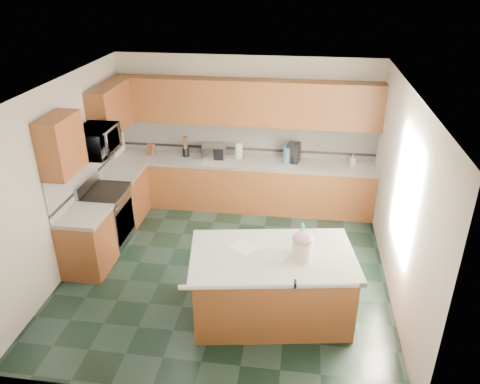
# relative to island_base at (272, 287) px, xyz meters

# --- Properties ---
(floor) EXTENTS (4.60, 4.60, 0.00)m
(floor) POSITION_rel_island_base_xyz_m (-0.72, 0.88, -0.43)
(floor) COLOR black
(floor) RESTS_ON ground
(ceiling) EXTENTS (4.60, 4.60, 0.00)m
(ceiling) POSITION_rel_island_base_xyz_m (-0.72, 0.88, 2.27)
(ceiling) COLOR white
(ceiling) RESTS_ON ground
(wall_back) EXTENTS (4.60, 0.04, 2.70)m
(wall_back) POSITION_rel_island_base_xyz_m (-0.72, 3.20, 0.92)
(wall_back) COLOR white
(wall_back) RESTS_ON ground
(wall_front) EXTENTS (4.60, 0.04, 2.70)m
(wall_front) POSITION_rel_island_base_xyz_m (-0.72, -1.44, 0.92)
(wall_front) COLOR white
(wall_front) RESTS_ON ground
(wall_left) EXTENTS (0.04, 4.60, 2.70)m
(wall_left) POSITION_rel_island_base_xyz_m (-3.04, 0.88, 0.92)
(wall_left) COLOR white
(wall_left) RESTS_ON ground
(wall_right) EXTENTS (0.04, 4.60, 2.70)m
(wall_right) POSITION_rel_island_base_xyz_m (1.60, 0.88, 0.92)
(wall_right) COLOR white
(wall_right) RESTS_ON ground
(back_base_cab) EXTENTS (4.60, 0.60, 0.86)m
(back_base_cab) POSITION_rel_island_base_xyz_m (-0.72, 2.88, 0.00)
(back_base_cab) COLOR #5D2D16
(back_base_cab) RESTS_ON ground
(back_countertop) EXTENTS (4.60, 0.64, 0.06)m
(back_countertop) POSITION_rel_island_base_xyz_m (-0.72, 2.88, 0.46)
(back_countertop) COLOR white
(back_countertop) RESTS_ON back_base_cab
(back_upper_cab) EXTENTS (4.60, 0.33, 0.78)m
(back_upper_cab) POSITION_rel_island_base_xyz_m (-0.72, 3.01, 1.51)
(back_upper_cab) COLOR #5D2D16
(back_upper_cab) RESTS_ON wall_back
(back_backsplash) EXTENTS (4.60, 0.02, 0.63)m
(back_backsplash) POSITION_rel_island_base_xyz_m (-0.72, 3.17, 0.81)
(back_backsplash) COLOR silver
(back_backsplash) RESTS_ON back_countertop
(back_accent_band) EXTENTS (4.60, 0.01, 0.05)m
(back_accent_band) POSITION_rel_island_base_xyz_m (-0.72, 3.16, 0.61)
(back_accent_band) COLOR black
(back_accent_band) RESTS_ON back_countertop
(left_base_cab_rear) EXTENTS (0.60, 0.82, 0.86)m
(left_base_cab_rear) POSITION_rel_island_base_xyz_m (-2.72, 2.17, 0.00)
(left_base_cab_rear) COLOR #5D2D16
(left_base_cab_rear) RESTS_ON ground
(left_counter_rear) EXTENTS (0.64, 0.82, 0.06)m
(left_counter_rear) POSITION_rel_island_base_xyz_m (-2.72, 2.17, 0.46)
(left_counter_rear) COLOR white
(left_counter_rear) RESTS_ON left_base_cab_rear
(left_base_cab_front) EXTENTS (0.60, 0.72, 0.86)m
(left_base_cab_front) POSITION_rel_island_base_xyz_m (-2.72, 0.64, 0.00)
(left_base_cab_front) COLOR #5D2D16
(left_base_cab_front) RESTS_ON ground
(left_counter_front) EXTENTS (0.64, 0.72, 0.06)m
(left_counter_front) POSITION_rel_island_base_xyz_m (-2.72, 0.64, 0.46)
(left_counter_front) COLOR white
(left_counter_front) RESTS_ON left_base_cab_front
(left_backsplash) EXTENTS (0.02, 2.30, 0.63)m
(left_backsplash) POSITION_rel_island_base_xyz_m (-3.01, 1.43, 0.81)
(left_backsplash) COLOR silver
(left_backsplash) RESTS_ON wall_left
(left_accent_band) EXTENTS (0.01, 2.30, 0.05)m
(left_accent_band) POSITION_rel_island_base_xyz_m (-3.00, 1.43, 0.61)
(left_accent_band) COLOR black
(left_accent_band) RESTS_ON wall_left
(left_upper_cab_rear) EXTENTS (0.33, 1.09, 0.78)m
(left_upper_cab_rear) POSITION_rel_island_base_xyz_m (-2.86, 2.30, 1.51)
(left_upper_cab_rear) COLOR #5D2D16
(left_upper_cab_rear) RESTS_ON wall_left
(left_upper_cab_front) EXTENTS (0.33, 0.72, 0.78)m
(left_upper_cab_front) POSITION_rel_island_base_xyz_m (-2.86, 0.64, 1.51)
(left_upper_cab_front) COLOR #5D2D16
(left_upper_cab_front) RESTS_ON wall_left
(range_body) EXTENTS (0.60, 0.76, 0.88)m
(range_body) POSITION_rel_island_base_xyz_m (-2.72, 1.38, 0.01)
(range_body) COLOR #B7B7BC
(range_body) RESTS_ON ground
(range_oven_door) EXTENTS (0.02, 0.68, 0.55)m
(range_oven_door) POSITION_rel_island_base_xyz_m (-2.43, 1.38, -0.03)
(range_oven_door) COLOR black
(range_oven_door) RESTS_ON range_body
(range_cooktop) EXTENTS (0.62, 0.78, 0.04)m
(range_cooktop) POSITION_rel_island_base_xyz_m (-2.72, 1.38, 0.47)
(range_cooktop) COLOR black
(range_cooktop) RESTS_ON range_body
(range_handle) EXTENTS (0.02, 0.66, 0.02)m
(range_handle) POSITION_rel_island_base_xyz_m (-2.40, 1.38, 0.35)
(range_handle) COLOR #B7B7BC
(range_handle) RESTS_ON range_body
(range_backguard) EXTENTS (0.06, 0.76, 0.18)m
(range_backguard) POSITION_rel_island_base_xyz_m (-2.98, 1.38, 0.59)
(range_backguard) COLOR #B7B7BC
(range_backguard) RESTS_ON range_body
(microwave) EXTENTS (0.50, 0.73, 0.41)m
(microwave) POSITION_rel_island_base_xyz_m (-2.72, 1.38, 1.30)
(microwave) COLOR #B7B7BC
(microwave) RESTS_ON wall_left
(island_base) EXTENTS (2.03, 1.36, 0.86)m
(island_base) POSITION_rel_island_base_xyz_m (0.00, 0.00, 0.00)
(island_base) COLOR #5D2D16
(island_base) RESTS_ON ground
(island_top) EXTENTS (2.15, 1.48, 0.06)m
(island_top) POSITION_rel_island_base_xyz_m (0.00, 0.00, 0.46)
(island_top) COLOR white
(island_top) RESTS_ON island_base
(island_bullnose) EXTENTS (1.97, 0.37, 0.06)m
(island_bullnose) POSITION_rel_island_base_xyz_m (0.00, -0.59, 0.46)
(island_bullnose) COLOR white
(island_bullnose) RESTS_ON island_base
(treat_jar) EXTENTS (0.26, 0.26, 0.24)m
(treat_jar) POSITION_rel_island_base_xyz_m (0.35, -0.06, 0.61)
(treat_jar) COLOR white
(treat_jar) RESTS_ON island_top
(treat_jar_lid) EXTENTS (0.25, 0.25, 0.16)m
(treat_jar_lid) POSITION_rel_island_base_xyz_m (0.35, -0.06, 0.77)
(treat_jar_lid) COLOR #D2A1B0
(treat_jar_lid) RESTS_ON treat_jar
(treat_jar_knob) EXTENTS (0.08, 0.03, 0.03)m
(treat_jar_knob) POSITION_rel_island_base_xyz_m (0.35, -0.06, 0.82)
(treat_jar_knob) COLOR tan
(treat_jar_knob) RESTS_ON treat_jar_lid
(treat_jar_knob_end_l) EXTENTS (0.04, 0.04, 0.04)m
(treat_jar_knob_end_l) POSITION_rel_island_base_xyz_m (0.30, -0.06, 0.82)
(treat_jar_knob_end_l) COLOR tan
(treat_jar_knob_end_l) RESTS_ON treat_jar_lid
(treat_jar_knob_end_r) EXTENTS (0.04, 0.04, 0.04)m
(treat_jar_knob_end_r) POSITION_rel_island_base_xyz_m (0.39, -0.06, 0.82)
(treat_jar_knob_end_r) COLOR tan
(treat_jar_knob_end_r) RESTS_ON treat_jar_lid
(soap_bottle_island) EXTENTS (0.17, 0.17, 0.38)m
(soap_bottle_island) POSITION_rel_island_base_xyz_m (0.34, 0.12, 0.68)
(soap_bottle_island) COLOR #29BEAB
(soap_bottle_island) RESTS_ON island_top
(paper_sheet_a) EXTENTS (0.34, 0.29, 0.00)m
(paper_sheet_a) POSITION_rel_island_base_xyz_m (0.02, -0.04, 0.49)
(paper_sheet_a) COLOR white
(paper_sheet_a) RESTS_ON island_top
(paper_sheet_b) EXTENTS (0.40, 0.38, 0.00)m
(paper_sheet_b) POSITION_rel_island_base_xyz_m (-0.38, 0.11, 0.49)
(paper_sheet_b) COLOR white
(paper_sheet_b) RESTS_ON island_top
(clamp_body) EXTENTS (0.03, 0.09, 0.08)m
(clamp_body) POSITION_rel_island_base_xyz_m (0.29, -0.57, 0.50)
(clamp_body) COLOR black
(clamp_body) RESTS_ON island_top
(clamp_handle) EXTENTS (0.01, 0.06, 0.01)m
(clamp_handle) POSITION_rel_island_base_xyz_m (0.29, -0.62, 0.48)
(clamp_handle) COLOR black
(clamp_handle) RESTS_ON island_top
(knife_block) EXTENTS (0.15, 0.18, 0.23)m
(knife_block) POSITION_rel_island_base_xyz_m (-2.45, 2.93, 0.59)
(knife_block) COLOR #472814
(knife_block) RESTS_ON back_countertop
(utensil_crock) EXTENTS (0.12, 0.12, 0.15)m
(utensil_crock) POSITION_rel_island_base_xyz_m (-1.80, 2.96, 0.56)
(utensil_crock) COLOR black
(utensil_crock) RESTS_ON back_countertop
(utensil_bundle) EXTENTS (0.07, 0.07, 0.22)m
(utensil_bundle) POSITION_rel_island_base_xyz_m (-1.80, 2.96, 0.75)
(utensil_bundle) COLOR #472814
(utensil_bundle) RESTS_ON utensil_crock
(toaster_oven) EXTENTS (0.48, 0.37, 0.25)m
(toaster_oven) POSITION_rel_island_base_xyz_m (-1.28, 2.93, 0.61)
(toaster_oven) COLOR #B7B7BC
(toaster_oven) RESTS_ON back_countertop
(toaster_oven_door) EXTENTS (0.39, 0.01, 0.21)m
(toaster_oven_door) POSITION_rel_island_base_xyz_m (-1.28, 2.79, 0.61)
(toaster_oven_door) COLOR black
(toaster_oven_door) RESTS_ON toaster_oven
(paper_towel) EXTENTS (0.13, 0.13, 0.30)m
(paper_towel) POSITION_rel_island_base_xyz_m (-0.83, 2.98, 0.64)
(paper_towel) COLOR white
(paper_towel) RESTS_ON back_countertop
(paper_towel_base) EXTENTS (0.20, 0.20, 0.01)m
(paper_towel_base) POSITION_rel_island_base_xyz_m (-0.83, 2.98, 0.50)
(paper_towel_base) COLOR #B7B7BC
(paper_towel_base) RESTS_ON back_countertop
(water_jug) EXTENTS (0.17, 0.17, 0.28)m
(water_jug) POSITION_rel_island_base_xyz_m (0.04, 2.94, 0.63)
(water_jug) COLOR #4F87B1
(water_jug) RESTS_ON back_countertop
(water_jug_neck) EXTENTS (0.08, 0.08, 0.04)m
(water_jug_neck) POSITION_rel_island_base_xyz_m (0.04, 2.94, 0.79)
(water_jug_neck) COLOR #4F87B1
(water_jug_neck) RESTS_ON water_jug
(coffee_maker) EXTENTS (0.24, 0.26, 0.34)m
(coffee_maker) POSITION_rel_island_base_xyz_m (0.14, 2.96, 0.66)
(coffee_maker) COLOR black
(coffee_maker) RESTS_ON back_countertop
(coffee_carafe) EXTENTS (0.14, 0.14, 0.14)m
(coffee_carafe) POSITION_rel_island_base_xyz_m (0.14, 2.91, 0.56)
(coffee_carafe) COLOR black
(coffee_carafe) RESTS_ON back_countertop
(soap_bottle_back) EXTENTS (0.11, 0.11, 0.20)m
(soap_bottle_back) POSITION_rel_island_base_xyz_m (1.15, 2.93, 0.59)
(soap_bottle_back) COLOR white
(soap_bottle_back) RESTS_ON back_countertop
(soap_back_cap) EXTENTS (0.02, 0.02, 0.03)m
(soap_back_cap) POSITION_rel_island_base_xyz_m (1.15, 2.93, 0.71)
(soap_back_cap) COLOR red
(soap_back_cap) RESTS_ON soap_bottle_back
(window_light_proxy) EXTENTS (0.02, 1.40, 1.10)m
(window_light_proxy) POSITION_rel_island_base_xyz_m (1.57, 0.68, 1.07)
(window_light_proxy) COLOR white
(window_light_proxy) RESTS_ON wall_right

